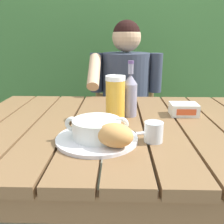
{
  "coord_description": "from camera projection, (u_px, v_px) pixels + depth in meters",
  "views": [
    {
      "loc": [
        -0.02,
        -0.94,
        1.08
      ],
      "look_at": [
        -0.05,
        -0.08,
        0.81
      ],
      "focal_mm": 39.21,
      "sensor_mm": 36.0,
      "label": 1
    }
  ],
  "objects": [
    {
      "name": "dining_table",
      "position": [
        124.0,
        143.0,
        1.03
      ],
      "size": [
        1.31,
        0.91,
        0.74
      ],
      "color": "brown",
      "rests_on": "ground_plane"
    },
    {
      "name": "hedge_backdrop",
      "position": [
        111.0,
        25.0,
        2.48
      ],
      "size": [
        3.34,
        0.9,
        2.32
      ],
      "color": "#417439",
      "rests_on": "ground_plane"
    },
    {
      "name": "chair_near_diner",
      "position": [
        125.0,
        118.0,
        1.93
      ],
      "size": [
        0.48,
        0.45,
        0.9
      ],
      "color": "brown",
      "rests_on": "ground_plane"
    },
    {
      "name": "person_eating",
      "position": [
        125.0,
        95.0,
        1.67
      ],
      "size": [
        0.48,
        0.47,
        1.18
      ],
      "color": "#333B4B",
      "rests_on": "ground_plane"
    },
    {
      "name": "serving_plate",
      "position": [
        97.0,
        139.0,
        0.83
      ],
      "size": [
        0.28,
        0.28,
        0.01
      ],
      "color": "white",
      "rests_on": "dining_table"
    },
    {
      "name": "soup_bowl",
      "position": [
        97.0,
        128.0,
        0.82
      ],
      "size": [
        0.21,
        0.16,
        0.07
      ],
      "color": "white",
      "rests_on": "serving_plate"
    },
    {
      "name": "bread_roll",
      "position": [
        115.0,
        135.0,
        0.74
      ],
      "size": [
        0.14,
        0.12,
        0.08
      ],
      "color": "tan",
      "rests_on": "serving_plate"
    },
    {
      "name": "beer_glass",
      "position": [
        115.0,
        98.0,
        1.03
      ],
      "size": [
        0.08,
        0.08,
        0.18
      ],
      "color": "gold",
      "rests_on": "dining_table"
    },
    {
      "name": "beer_bottle",
      "position": [
        130.0,
        94.0,
        1.06
      ],
      "size": [
        0.06,
        0.06,
        0.24
      ],
      "color": "gray",
      "rests_on": "dining_table"
    },
    {
      "name": "water_glass_small",
      "position": [
        154.0,
        132.0,
        0.81
      ],
      "size": [
        0.06,
        0.06,
        0.07
      ],
      "color": "silver",
      "rests_on": "dining_table"
    },
    {
      "name": "butter_tub",
      "position": [
        184.0,
        109.0,
        1.09
      ],
      "size": [
        0.12,
        0.09,
        0.05
      ],
      "color": "white",
      "rests_on": "dining_table"
    },
    {
      "name": "table_knife",
      "position": [
        135.0,
        134.0,
        0.88
      ],
      "size": [
        0.14,
        0.06,
        0.01
      ],
      "color": "silver",
      "rests_on": "dining_table"
    }
  ]
}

